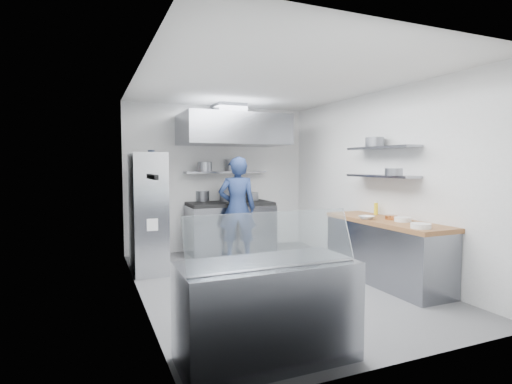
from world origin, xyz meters
name	(u,v)px	position (x,y,z in m)	size (l,w,h in m)	color
floor	(272,283)	(0.00, 0.00, 0.00)	(5.00, 5.00, 0.00)	#535355
ceiling	(273,82)	(0.00, 0.00, 2.80)	(5.00, 5.00, 0.00)	silver
wall_back	(218,178)	(0.00, 2.50, 1.40)	(3.60, 0.02, 2.80)	white
wall_front	(404,198)	(0.00, -2.50, 1.40)	(3.60, 0.02, 2.80)	white
wall_left	(139,187)	(-1.80, 0.00, 1.40)	(5.00, 0.02, 2.80)	white
wall_right	(376,182)	(1.80, 0.00, 1.40)	(5.00, 0.02, 2.80)	white
gas_range	(230,229)	(0.10, 2.10, 0.45)	(1.60, 0.80, 0.90)	gray
cooktop	(230,204)	(0.10, 2.10, 0.93)	(1.57, 0.78, 0.06)	black
stock_pot_left	(202,196)	(-0.33, 2.50, 1.06)	(0.26, 0.26, 0.20)	slate
stock_pot_mid	(228,195)	(0.13, 2.29, 1.08)	(0.34, 0.34, 0.24)	slate
stock_pot_right	(252,196)	(0.61, 2.26, 1.04)	(0.26, 0.26, 0.16)	slate
over_range_shelf	(226,172)	(0.10, 2.34, 1.52)	(1.60, 0.30, 0.04)	gray
shelf_pot_a	(205,167)	(-0.38, 2.14, 1.63)	(0.26, 0.26, 0.18)	slate
shelf_pot_b	(232,166)	(0.25, 2.39, 1.65)	(0.28, 0.28, 0.22)	slate
extractor_hood	(233,130)	(0.10, 1.93, 2.30)	(1.90, 1.15, 0.55)	gray
hood_duct	(229,111)	(0.10, 2.15, 2.68)	(0.55, 0.55, 0.24)	slate
red_firebox	(154,178)	(-1.25, 2.44, 1.42)	(0.22, 0.10, 0.26)	#AF0E0E
chef	(237,208)	(0.03, 1.52, 0.90)	(0.66, 0.43, 1.81)	navy
wire_rack	(148,213)	(-1.53, 1.29, 0.93)	(0.50, 0.90, 1.85)	silver
rack_bin_a	(151,224)	(-1.53, 0.93, 0.80)	(0.16, 0.20, 0.18)	white
rack_bin_b	(147,189)	(-1.53, 1.31, 1.30)	(0.14, 0.17, 0.16)	yellow
rack_jar	(151,156)	(-1.48, 1.17, 1.80)	(0.10, 0.10, 0.18)	black
knife_strip	(152,177)	(-1.78, -0.90, 1.55)	(0.04, 0.55, 0.05)	black
prep_counter_base	(385,253)	(1.48, -0.60, 0.42)	(0.62, 2.00, 0.84)	gray
prep_counter_top	(386,221)	(1.48, -0.60, 0.87)	(0.65, 2.04, 0.06)	brown
plate_stack_a	(421,226)	(1.33, -1.39, 0.93)	(0.24, 0.24, 0.06)	white
plate_stack_b	(403,219)	(1.55, -0.86, 0.93)	(0.22, 0.22, 0.06)	white
copper_pan	(391,217)	(1.54, -0.64, 0.93)	(0.17, 0.17, 0.06)	#C16F36
squeeze_bottle	(376,209)	(1.71, -0.12, 0.99)	(0.06, 0.06, 0.18)	yellow
mixing_bowl	(367,218)	(1.24, -0.49, 0.93)	(0.20, 0.20, 0.05)	white
wall_shelf_lower	(381,176)	(1.64, -0.30, 1.50)	(0.30, 1.30, 0.04)	gray
wall_shelf_upper	(382,148)	(1.64, -0.30, 1.92)	(0.30, 1.30, 0.04)	gray
shelf_pot_c	(394,172)	(1.51, -0.70, 1.57)	(0.24, 0.24, 0.10)	slate
shelf_pot_d	(375,142)	(1.62, -0.16, 2.01)	(0.27, 0.27, 0.14)	slate
display_case	(267,311)	(-1.00, -2.00, 0.42)	(1.50, 0.70, 0.85)	gray
display_glass	(273,239)	(-1.00, -2.12, 1.07)	(1.47, 0.02, 0.45)	silver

